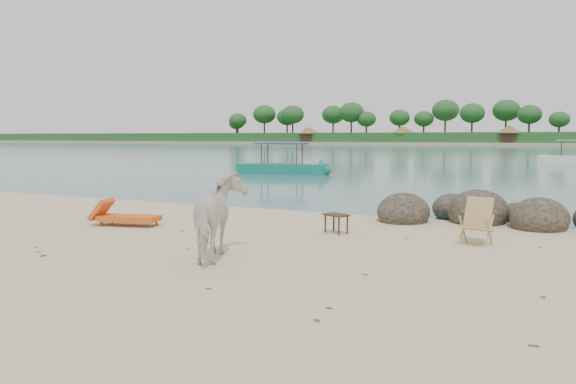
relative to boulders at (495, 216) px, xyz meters
The scene contains 10 objects.
water 84.03m from the boulders, 92.10° to the left, with size 400.00×400.00×0.00m, color #376A6F.
far_shore 164.00m from the boulders, 91.08° to the left, with size 420.00×90.00×1.40m, color tan.
far_scenery 130.74m from the boulders, 91.34° to the left, with size 420.00×18.00×9.50m.
boulders is the anchor object (origin of this frame).
cow 7.41m from the boulders, 121.12° to the right, with size 0.81×1.77×1.50m, color white.
side_table 4.24m from the boulders, 134.28° to the right, with size 0.53×0.34×0.43m, color #382816, non-canonical shape.
lounge_chair 8.85m from the boulders, 151.45° to the right, with size 1.79×0.63×0.54m, color red, non-canonical shape.
deck_chair 3.03m from the boulders, 90.61° to the right, with size 0.59×0.64×0.92m, color tan, non-canonical shape.
boat_near 20.08m from the boulders, 131.95° to the left, with size 6.00×1.35×2.93m, color #127062, non-canonical shape.
dead_leaves 7.48m from the boulders, 120.53° to the right, with size 8.96×6.79×0.00m.
Camera 1 is at (4.54, -8.38, 2.15)m, focal length 35.00 mm.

